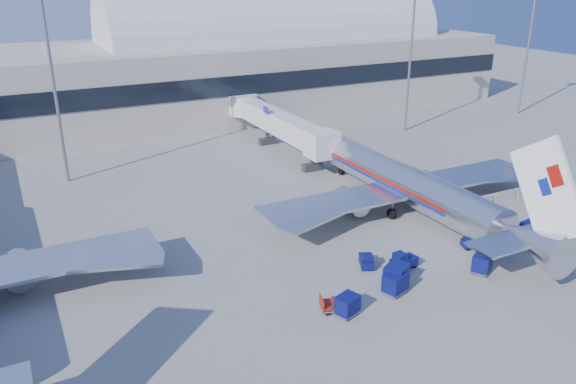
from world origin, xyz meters
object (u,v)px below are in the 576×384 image
cart_train_b (395,283)px  cart_open_red (336,305)px  tug_left (366,260)px  barrier_far (525,191)px  airliner_main (408,184)px  ramp_worker (559,247)px  jetbridge_near (274,121)px  barrier_mid (504,196)px  cart_solo_near (482,263)px  mast_west (49,54)px  cart_solo_far (530,231)px  mast_east (412,33)px  mast_far_east (531,26)px  barrier_near (481,201)px  cart_train_a (396,275)px  tug_right (472,242)px  cart_train_c (347,305)px  tug_lead (403,261)px

cart_train_b → cart_open_red: cart_train_b is taller
tug_left → barrier_far: bearing=-51.5°
airliner_main → tug_left: airliner_main is taller
ramp_worker → jetbridge_near: bearing=-21.9°
barrier_mid → cart_solo_near: cart_solo_near is taller
mast_west → cart_solo_far: 52.68m
mast_east → mast_far_east: 25.00m
airliner_main → ramp_worker: 15.26m
barrier_near → mast_west: bearing=143.6°
mast_west → cart_train_a: (19.68, -37.19, -13.81)m
airliner_main → cart_solo_far: 12.32m
airliner_main → cart_open_red: airliner_main is taller
cart_solo_far → ramp_worker: (-0.25, -3.35, -0.07)m
mast_east → mast_west: bearing=180.0°
barrier_mid → ramp_worker: ramp_worker is taller
tug_right → barrier_far: bearing=43.2°
mast_far_east → cart_solo_near: size_ratio=10.05×
mast_west → cart_solo_near: size_ratio=10.05×
mast_far_east → jetbridge_near: bearing=179.0°
cart_open_red → mast_east: bearing=64.4°
cart_train_c → cart_solo_near: 13.23m
barrier_near → cart_open_red: 26.23m
cart_train_b → tug_right: bearing=-2.2°
tug_left → cart_train_b: size_ratio=1.03×
airliner_main → jetbridge_near: 26.43m
jetbridge_near → tug_right: bearing=-86.4°
airliner_main → ramp_worker: airliner_main is taller
cart_solo_near → cart_solo_far: size_ratio=1.02×
cart_train_a → cart_solo_near: (7.69, -1.43, -0.13)m
barrier_near → cart_solo_far: size_ratio=1.36×
cart_train_c → cart_open_red: (-0.44, 0.87, -0.39)m
barrier_near → tug_left: 19.39m
mast_far_east → tug_right: mast_far_east is taller
airliner_main → cart_train_b: (-10.98, -12.46, -2.05)m
cart_train_b → cart_open_red: size_ratio=0.86×
mast_far_east → barrier_near: (-37.00, -28.00, -14.34)m
barrier_near → airliner_main: bearing=162.6°
airliner_main → barrier_far: size_ratio=12.42×
barrier_far → cart_solo_near: 20.25m
cart_solo_far → barrier_far: bearing=34.3°
airliner_main → tug_left: (-10.58, -8.04, -2.32)m
tug_lead → tug_right: 7.85m
airliner_main → cart_solo_near: airliner_main is taller
jetbridge_near → tug_left: bearing=-103.4°
barrier_near → tug_right: (-8.13, -7.02, 0.15)m
barrier_near → cart_open_red: (-24.30, -9.87, -0.03)m
cart_train_a → barrier_near: bearing=-4.4°
mast_east → barrier_far: mast_east is taller
mast_east → cart_open_red: 54.39m
tug_right → cart_train_b: size_ratio=1.02×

